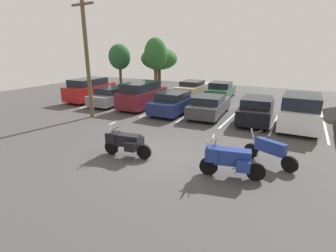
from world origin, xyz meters
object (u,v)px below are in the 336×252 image
at_px(car_maroon, 142,95).
at_px(motorcycle_third, 270,150).
at_px(car_navy, 173,103).
at_px(motorcycle_touring, 125,141).
at_px(car_white, 300,112).
at_px(car_red, 90,89).
at_px(utility_pole, 87,56).
at_px(car_charcoal, 209,106).
at_px(car_far_champagne, 193,88).
at_px(motorcycle_second, 229,159).
at_px(car_far_green, 221,90).
at_px(car_grey, 113,96).
at_px(car_black, 256,109).

bearing_deg(car_maroon, motorcycle_third, -31.73).
height_order(car_maroon, car_navy, car_maroon).
relative_size(motorcycle_touring, car_white, 0.50).
height_order(car_red, car_navy, car_red).
distance_m(car_maroon, utility_pole, 4.94).
bearing_deg(car_navy, car_charcoal, 13.05).
bearing_deg(car_red, car_far_champagne, 43.09).
distance_m(motorcycle_touring, car_red, 12.39).
bearing_deg(car_far_champagne, motorcycle_second, -63.43).
bearing_deg(car_far_green, car_charcoal, -80.19).
distance_m(car_white, car_far_green, 9.19).
relative_size(car_navy, utility_pole, 0.58).
bearing_deg(car_maroon, car_grey, -175.35).
bearing_deg(car_navy, motorcycle_touring, -78.92).
bearing_deg(utility_pole, car_grey, 108.57).
distance_m(car_red, car_charcoal, 10.42).
bearing_deg(motorcycle_second, car_grey, 146.20).
xyz_separation_m(car_black, car_far_green, (-4.03, 6.27, -0.06)).
distance_m(car_grey, car_charcoal, 7.77).
bearing_deg(car_charcoal, motorcycle_third, -53.50).
distance_m(car_maroon, car_charcoal, 5.17).
distance_m(motorcycle_touring, car_navy, 7.46).
xyz_separation_m(motorcycle_touring, motorcycle_third, (5.32, 1.91, -0.07)).
height_order(car_white, car_far_green, car_white).
xyz_separation_m(car_grey, car_maroon, (2.61, 0.21, 0.28)).
bearing_deg(utility_pole, car_white, 16.25).
relative_size(motorcycle_third, car_maroon, 0.45).
bearing_deg(motorcycle_second, car_far_green, 107.48).
bearing_deg(car_far_champagne, car_red, -136.91).
relative_size(motorcycle_third, car_charcoal, 0.44).
height_order(motorcycle_touring, car_navy, car_navy).
height_order(car_grey, utility_pole, utility_pole).
relative_size(motorcycle_touring, car_red, 0.46).
bearing_deg(car_navy, motorcycle_second, -51.53).
bearing_deg(car_white, motorcycle_touring, -129.51).
distance_m(car_maroon, car_navy, 2.87).
bearing_deg(car_navy, car_grey, 176.83).
bearing_deg(car_black, car_maroon, -179.72).
bearing_deg(car_maroon, car_red, 178.74).
xyz_separation_m(car_charcoal, car_far_champagne, (-3.71, 6.36, 0.02)).
height_order(motorcycle_second, car_white, car_white).
xyz_separation_m(motorcycle_second, motorcycle_third, (1.10, 1.71, -0.12)).
relative_size(car_grey, car_navy, 1.02).
distance_m(motorcycle_third, car_far_green, 13.40).
height_order(car_red, utility_pole, utility_pole).
height_order(motorcycle_second, car_charcoal, motorcycle_second).
height_order(motorcycle_touring, car_black, car_black).
bearing_deg(utility_pole, car_black, 21.87).
bearing_deg(car_grey, car_maroon, 4.65).
relative_size(motorcycle_second, car_white, 0.52).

